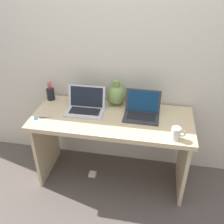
{
  "coord_description": "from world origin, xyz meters",
  "views": [
    {
      "loc": [
        0.33,
        -1.8,
        1.91
      ],
      "look_at": [
        0.0,
        0.0,
        0.77
      ],
      "focal_mm": 40.55,
      "sensor_mm": 36.0,
      "label": 1
    }
  ],
  "objects_px": {
    "scissors": "(39,118)",
    "pen_cup": "(51,94)",
    "laptop_left": "(86,105)",
    "laptop_right": "(142,109)",
    "green_vase": "(116,95)",
    "coffee_mug": "(176,133)",
    "power_brick": "(93,174)"
  },
  "relations": [
    {
      "from": "green_vase",
      "to": "pen_cup",
      "type": "distance_m",
      "value": 0.64
    },
    {
      "from": "laptop_right",
      "to": "pen_cup",
      "type": "distance_m",
      "value": 0.9
    },
    {
      "from": "laptop_right",
      "to": "scissors",
      "type": "height_order",
      "value": "laptop_right"
    },
    {
      "from": "green_vase",
      "to": "pen_cup",
      "type": "relative_size",
      "value": 1.31
    },
    {
      "from": "laptop_left",
      "to": "laptop_right",
      "type": "relative_size",
      "value": 1.11
    },
    {
      "from": "pen_cup",
      "to": "coffee_mug",
      "type": "bearing_deg",
      "value": -19.85
    },
    {
      "from": "green_vase",
      "to": "scissors",
      "type": "relative_size",
      "value": 1.66
    },
    {
      "from": "coffee_mug",
      "to": "pen_cup",
      "type": "relative_size",
      "value": 0.6
    },
    {
      "from": "laptop_left",
      "to": "scissors",
      "type": "bearing_deg",
      "value": -150.87
    },
    {
      "from": "laptop_left",
      "to": "green_vase",
      "type": "xyz_separation_m",
      "value": [
        0.25,
        0.16,
        0.04
      ]
    },
    {
      "from": "green_vase",
      "to": "pen_cup",
      "type": "height_order",
      "value": "green_vase"
    },
    {
      "from": "laptop_left",
      "to": "power_brick",
      "type": "distance_m",
      "value": 0.77
    },
    {
      "from": "laptop_left",
      "to": "scissors",
      "type": "relative_size",
      "value": 2.33
    },
    {
      "from": "pen_cup",
      "to": "scissors",
      "type": "distance_m",
      "value": 0.34
    },
    {
      "from": "scissors",
      "to": "green_vase",
      "type": "bearing_deg",
      "value": 30.66
    },
    {
      "from": "power_brick",
      "to": "pen_cup",
      "type": "bearing_deg",
      "value": 152.73
    },
    {
      "from": "scissors",
      "to": "power_brick",
      "type": "distance_m",
      "value": 0.83
    },
    {
      "from": "laptop_left",
      "to": "power_brick",
      "type": "xyz_separation_m",
      "value": [
        0.05,
        -0.09,
        -0.76
      ]
    },
    {
      "from": "laptop_right",
      "to": "scissors",
      "type": "xyz_separation_m",
      "value": [
        -0.86,
        -0.2,
        -0.06
      ]
    },
    {
      "from": "green_vase",
      "to": "power_brick",
      "type": "height_order",
      "value": "green_vase"
    },
    {
      "from": "scissors",
      "to": "power_brick",
      "type": "relative_size",
      "value": 2.07
    },
    {
      "from": "coffee_mug",
      "to": "pen_cup",
      "type": "bearing_deg",
      "value": 160.15
    },
    {
      "from": "green_vase",
      "to": "power_brick",
      "type": "bearing_deg",
      "value": -128.12
    },
    {
      "from": "laptop_right",
      "to": "pen_cup",
      "type": "bearing_deg",
      "value": 171.44
    },
    {
      "from": "power_brick",
      "to": "laptop_left",
      "type": "bearing_deg",
      "value": 120.16
    },
    {
      "from": "laptop_right",
      "to": "green_vase",
      "type": "xyz_separation_m",
      "value": [
        -0.25,
        0.16,
        0.04
      ]
    },
    {
      "from": "laptop_left",
      "to": "scissors",
      "type": "distance_m",
      "value": 0.42
    },
    {
      "from": "scissors",
      "to": "pen_cup",
      "type": "bearing_deg",
      "value": 93.96
    },
    {
      "from": "coffee_mug",
      "to": "green_vase",
      "type": "bearing_deg",
      "value": 139.83
    },
    {
      "from": "laptop_right",
      "to": "green_vase",
      "type": "distance_m",
      "value": 0.3
    },
    {
      "from": "laptop_right",
      "to": "scissors",
      "type": "relative_size",
      "value": 2.1
    },
    {
      "from": "laptop_left",
      "to": "laptop_right",
      "type": "distance_m",
      "value": 0.5
    }
  ]
}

